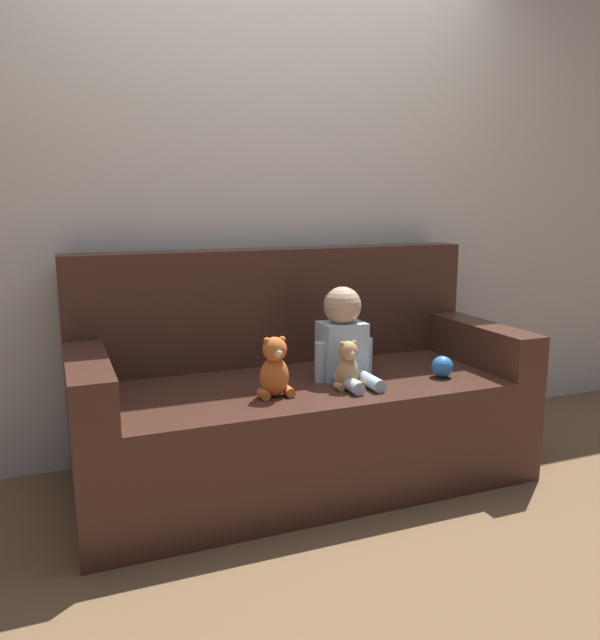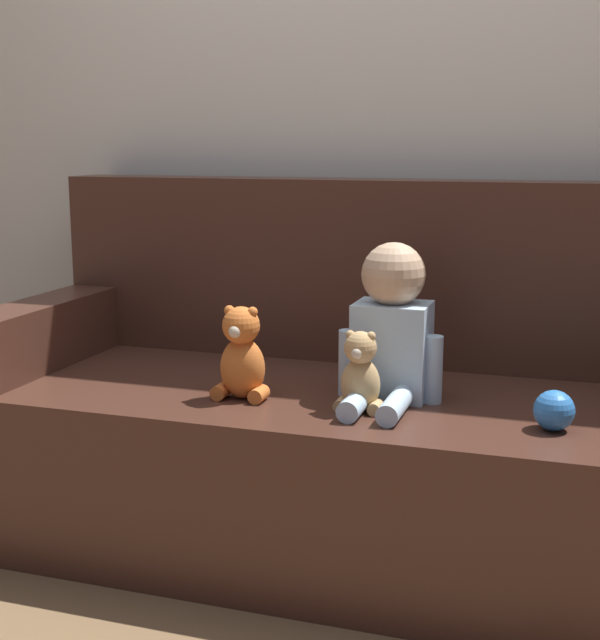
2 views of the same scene
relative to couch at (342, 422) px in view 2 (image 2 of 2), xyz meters
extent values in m
plane|color=brown|center=(0.00, -0.06, -0.35)|extent=(12.00, 12.00, 0.00)
cube|color=silver|center=(0.00, 0.46, 0.95)|extent=(8.00, 0.05, 2.60)
cube|color=#47281E|center=(0.00, -0.06, -0.11)|extent=(1.99, 0.87, 0.47)
cube|color=#47281E|center=(0.00, 0.28, 0.40)|extent=(1.99, 0.18, 0.56)
cube|color=#47281E|center=(-0.91, -0.06, 0.22)|extent=(0.16, 0.87, 0.20)
cube|color=silver|center=(0.17, -0.12, 0.25)|extent=(0.19, 0.15, 0.25)
sphere|color=tan|center=(0.17, -0.12, 0.45)|extent=(0.17, 0.17, 0.17)
cylinder|color=silver|center=(0.12, -0.29, 0.15)|extent=(0.06, 0.19, 0.06)
cylinder|color=silver|center=(0.22, -0.29, 0.15)|extent=(0.06, 0.19, 0.06)
cylinder|color=silver|center=(0.05, -0.14, 0.21)|extent=(0.05, 0.05, 0.18)
cylinder|color=silver|center=(0.28, -0.14, 0.21)|extent=(0.05, 0.05, 0.18)
ellipsoid|color=tan|center=(0.12, -0.27, 0.19)|extent=(0.10, 0.08, 0.14)
sphere|color=tan|center=(0.12, -0.27, 0.29)|extent=(0.08, 0.08, 0.08)
sphere|color=tan|center=(0.09, -0.27, 0.32)|extent=(0.02, 0.02, 0.02)
sphere|color=tan|center=(0.15, -0.27, 0.32)|extent=(0.02, 0.02, 0.02)
sphere|color=beige|center=(0.12, -0.31, 0.28)|extent=(0.03, 0.03, 0.03)
cylinder|color=tan|center=(0.08, -0.29, 0.14)|extent=(0.03, 0.05, 0.03)
cylinder|color=tan|center=(0.16, -0.29, 0.14)|extent=(0.03, 0.05, 0.03)
ellipsoid|color=orange|center=(-0.20, -0.26, 0.21)|extent=(0.12, 0.10, 0.16)
sphere|color=orange|center=(-0.20, -0.27, 0.32)|extent=(0.10, 0.10, 0.10)
sphere|color=orange|center=(-0.24, -0.27, 0.36)|extent=(0.03, 0.03, 0.03)
sphere|color=orange|center=(-0.17, -0.27, 0.36)|extent=(0.03, 0.03, 0.03)
sphere|color=beige|center=(-0.20, -0.30, 0.31)|extent=(0.03, 0.03, 0.03)
cylinder|color=orange|center=(-0.26, -0.28, 0.14)|extent=(0.04, 0.06, 0.04)
cylinder|color=orange|center=(-0.15, -0.28, 0.14)|extent=(0.04, 0.06, 0.04)
sphere|color=#337FDB|center=(0.59, -0.28, 0.17)|extent=(0.10, 0.10, 0.10)
camera|label=1|loc=(-1.02, -2.56, 0.91)|focal=35.00mm
camera|label=2|loc=(0.66, -2.37, 0.79)|focal=50.00mm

